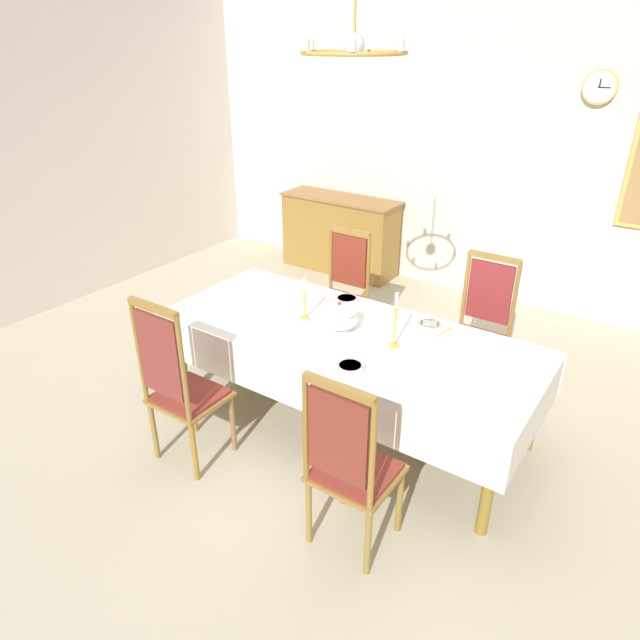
{
  "coord_description": "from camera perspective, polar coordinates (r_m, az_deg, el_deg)",
  "views": [
    {
      "loc": [
        1.8,
        -2.78,
        2.59
      ],
      "look_at": [
        -0.16,
        0.08,
        0.85
      ],
      "focal_mm": 31.8,
      "sensor_mm": 36.0,
      "label": 1
    }
  ],
  "objects": [
    {
      "name": "tablecloth",
      "position": [
        3.96,
        2.72,
        -2.21
      ],
      "size": [
        2.66,
        1.12,
        0.33
      ],
      "color": "white",
      "rests_on": "dining_table"
    },
    {
      "name": "spoon_secondary",
      "position": [
        4.03,
        12.68,
        -1.0
      ],
      "size": [
        0.05,
        0.18,
        0.01
      ],
      "rotation": [
        0.0,
        0.0,
        -0.17
      ],
      "color": "gold",
      "rests_on": "tablecloth"
    },
    {
      "name": "candlestick_west",
      "position": [
        4.05,
        -1.55,
        1.71
      ],
      "size": [
        0.07,
        0.07,
        0.32
      ],
      "color": "gold",
      "rests_on": "tablecloth"
    },
    {
      "name": "chair_north_b",
      "position": [
        4.57,
        15.79,
        -0.67
      ],
      "size": [
        0.44,
        0.42,
        1.13
      ],
      "rotation": [
        0.0,
        0.0,
        3.14
      ],
      "color": "olive",
      "rests_on": "ground"
    },
    {
      "name": "chair_south_b",
      "position": [
        3.08,
        3.01,
        -14.3
      ],
      "size": [
        0.44,
        0.42,
        1.14
      ],
      "color": "olive",
      "rests_on": "ground"
    },
    {
      "name": "mounted_clock",
      "position": [
        5.88,
        26.36,
        20.27
      ],
      "size": [
        0.29,
        0.06,
        0.29
      ],
      "color": "#D1B251"
    },
    {
      "name": "soup_tureen",
      "position": [
        3.91,
        1.94,
        0.38
      ],
      "size": [
        0.26,
        0.26,
        0.21
      ],
      "color": "white",
      "rests_on": "tablecloth"
    },
    {
      "name": "chair_north_a",
      "position": [
        5.05,
        2.16,
        2.97
      ],
      "size": [
        0.44,
        0.42,
        1.1
      ],
      "rotation": [
        0.0,
        0.0,
        3.14
      ],
      "color": "olive",
      "rests_on": "ground"
    },
    {
      "name": "bowl_near_right",
      "position": [
        4.04,
        10.97,
        -0.5
      ],
      "size": [
        0.17,
        0.17,
        0.04
      ],
      "color": "white",
      "rests_on": "tablecloth"
    },
    {
      "name": "ground",
      "position": [
        4.22,
        1.18,
        -11.56
      ],
      "size": [
        7.22,
        6.07,
        0.04
      ],
      "primitive_type": "cube",
      "color": "#B8B198"
    },
    {
      "name": "spoon_primary",
      "position": [
        4.44,
        1.65,
        2.34
      ],
      "size": [
        0.05,
        0.18,
        0.01
      ],
      "rotation": [
        0.0,
        0.0,
        -0.2
      ],
      "color": "gold",
      "rests_on": "tablecloth"
    },
    {
      "name": "dining_table",
      "position": [
        3.96,
        2.73,
        -2.16
      ],
      "size": [
        2.64,
        1.1,
        0.75
      ],
      "color": "olive",
      "rests_on": "ground"
    },
    {
      "name": "chandelier",
      "position": [
        3.47,
        3.44,
        25.47
      ],
      "size": [
        0.61,
        0.6,
        0.66
      ],
      "color": "gold"
    },
    {
      "name": "candlestick_east",
      "position": [
        3.7,
        7.55,
        -0.5
      ],
      "size": [
        0.07,
        0.07,
        0.39
      ],
      "color": "gold",
      "rests_on": "tablecloth"
    },
    {
      "name": "bowl_near_left",
      "position": [
        4.36,
        2.7,
        2.08
      ],
      "size": [
        0.17,
        0.17,
        0.04
      ],
      "color": "white",
      "rests_on": "tablecloth"
    },
    {
      "name": "left_wall",
      "position": [
        6.2,
        -29.11,
        14.28
      ],
      "size": [
        0.08,
        6.07,
        3.2
      ],
      "primitive_type": "cube",
      "color": "silver",
      "rests_on": "ground"
    },
    {
      "name": "chair_south_a",
      "position": [
        3.74,
        -13.95,
        -6.37
      ],
      "size": [
        0.44,
        0.42,
        1.21
      ],
      "color": "olive",
      "rests_on": "ground"
    },
    {
      "name": "sideboard",
      "position": [
        6.9,
        2.0,
        8.62
      ],
      "size": [
        1.44,
        0.48,
        0.9
      ],
      "rotation": [
        0.0,
        0.0,
        3.14
      ],
      "color": "olive",
      "rests_on": "ground"
    },
    {
      "name": "back_wall",
      "position": [
        6.21,
        17.84,
        16.29
      ],
      "size": [
        7.22,
        0.08,
        3.2
      ],
      "primitive_type": "cube",
      "color": "silver",
      "rests_on": "ground"
    },
    {
      "name": "bowl_far_left",
      "position": [
        3.47,
        3.05,
        -4.77
      ],
      "size": [
        0.17,
        0.17,
        0.04
      ],
      "color": "white",
      "rests_on": "tablecloth"
    }
  ]
}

